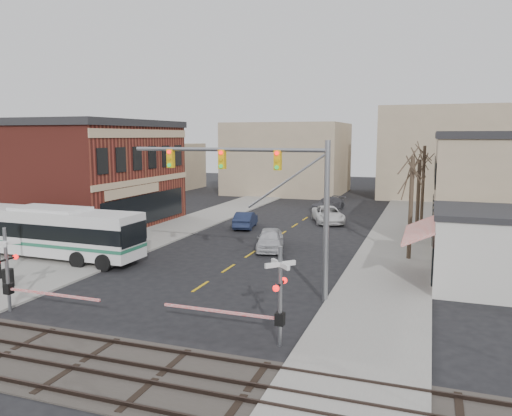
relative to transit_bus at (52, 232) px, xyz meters
The scene contains 20 objects.
ground 12.94m from the transit_bus, 19.83° to the right, with size 160.00×160.00×0.00m, color black.
sidewalk_west 15.96m from the transit_bus, 80.77° to the left, with size 5.00×60.00×0.12m, color gray.
sidewalk_east 26.69m from the transit_bus, 36.00° to the left, with size 5.00×60.00×0.12m, color gray.
ballast_strip 17.35m from the transit_bus, 45.71° to the right, with size 160.00×5.00×0.06m, color #332D28.
rail_tracks 17.34m from the transit_bus, 45.71° to the right, with size 160.00×3.91×0.14m.
brick_building 19.17m from the transit_bus, 142.04° to the left, with size 30.40×15.40×9.60m.
tree_east_a 23.86m from the transit_bus, 18.76° to the left, with size 0.28×0.28×6.75m.
tree_east_b 26.65m from the transit_bus, 30.87° to the left, with size 0.28×0.28×6.30m.
tree_east_c 31.68m from the transit_bus, 43.22° to the left, with size 0.28×0.28×7.20m.
transit_bus is the anchor object (origin of this frame).
traffic_signal_mast 16.72m from the transit_bus, ahead, with size 10.69×0.30×8.00m.
rr_crossing_west 10.50m from the transit_bus, 57.28° to the right, with size 5.60×1.36×4.00m.
rr_crossing_east 19.81m from the transit_bus, 24.94° to the right, with size 5.60×1.36×4.00m.
trash_bin 6.67m from the transit_bus, 68.63° to the right, with size 0.60×0.60×0.96m, color black.
car_a 14.95m from the transit_bus, 29.97° to the left, with size 1.84×4.58×1.56m, color silver.
car_b 17.14m from the transit_bus, 61.49° to the left, with size 1.55×4.45×1.47m, color #171F3A.
car_c 24.98m from the transit_bus, 54.17° to the left, with size 2.57×5.57×1.55m, color silver.
car_d 31.15m from the transit_bus, 65.24° to the left, with size 2.00×4.92×1.43m, color #424348.
pedestrian_near 3.23m from the transit_bus, ahead, with size 0.66×0.43×1.81m, color #665851.
pedestrian_far 3.71m from the transit_bus, 68.29° to the left, with size 0.92×0.71×1.88m, color #36435E.
Camera 1 is at (11.66, -21.93, 8.19)m, focal length 35.00 mm.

